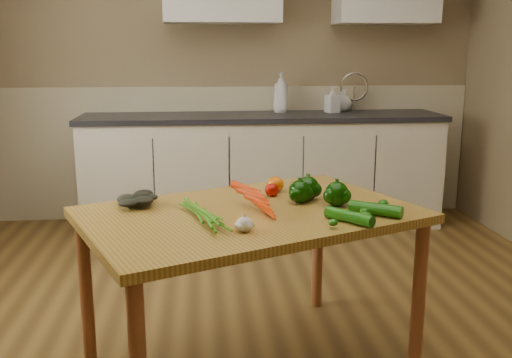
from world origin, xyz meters
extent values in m
cube|color=#877351|center=(0.00, 2.51, 1.30)|extent=(4.00, 0.02, 2.60)
cube|color=#BAAE8B|center=(0.00, 2.48, 0.55)|extent=(3.98, 0.03, 1.10)
cube|color=beige|center=(0.20, 2.19, 0.43)|extent=(2.80, 0.60, 0.86)
cube|color=#25252A|center=(0.20, 2.19, 0.88)|extent=(2.84, 0.64, 0.04)
cube|color=#99999E|center=(0.98, 2.19, 0.84)|extent=(0.55, 0.42, 0.10)
cylinder|color=silver|center=(0.98, 2.37, 1.02)|extent=(0.02, 0.02, 0.24)
cube|color=#A97D31|center=(-0.09, 0.03, 0.71)|extent=(1.60, 1.34, 0.04)
cylinder|color=brown|center=(0.63, -0.07, 0.35)|extent=(0.06, 0.06, 0.69)
cylinder|color=brown|center=(-0.81, 0.13, 0.35)|extent=(0.06, 0.06, 0.69)
cylinder|color=brown|center=(0.33, 0.62, 0.35)|extent=(0.06, 0.06, 0.69)
imported|color=silver|center=(0.37, 2.32, 1.06)|extent=(0.15, 0.15, 0.32)
imported|color=silver|center=(0.78, 2.27, 1.01)|extent=(0.12, 0.12, 0.21)
imported|color=silver|center=(0.89, 2.37, 0.99)|extent=(0.19, 0.19, 0.18)
ellipsoid|color=beige|center=(-0.14, -0.25, 0.76)|extent=(0.07, 0.07, 0.06)
sphere|color=black|center=(0.14, 0.14, 0.78)|extent=(0.10, 0.10, 0.10)
sphere|color=black|center=(0.19, 0.20, 0.78)|extent=(0.10, 0.10, 0.10)
sphere|color=black|center=(0.29, 0.07, 0.78)|extent=(0.11, 0.11, 0.11)
ellipsoid|color=#970B02|center=(0.03, 0.26, 0.76)|extent=(0.07, 0.07, 0.06)
ellipsoid|color=#CE5E05|center=(0.06, 0.34, 0.77)|extent=(0.08, 0.08, 0.08)
ellipsoid|color=#CE5E05|center=(0.18, 0.34, 0.76)|extent=(0.06, 0.06, 0.06)
cylinder|color=#104A07|center=(0.42, -0.09, 0.76)|extent=(0.21, 0.17, 0.05)
cylinder|color=#104A07|center=(0.28, -0.18, 0.76)|extent=(0.17, 0.19, 0.05)
camera|label=1|loc=(-0.29, -2.28, 1.39)|focal=40.00mm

